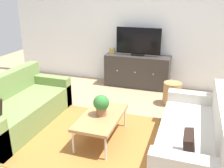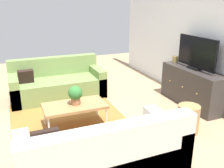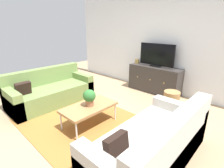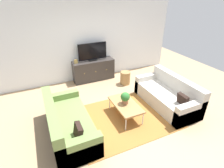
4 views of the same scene
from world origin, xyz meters
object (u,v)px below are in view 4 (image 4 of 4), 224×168
object	(u,v)px
flat_screen_tv	(92,52)
wicker_basket	(125,78)
potted_plant	(125,98)
coffee_table	(125,105)
couch_right_side	(168,96)
tv_console	(94,70)
couch_left_side	(66,124)
mantel_clock	(76,61)

from	to	relation	value
flat_screen_tv	wicker_basket	distance (m)	1.44
potted_plant	coffee_table	bearing A→B (deg)	-79.02
wicker_basket	couch_right_side	bearing A→B (deg)	-72.03
flat_screen_tv	wicker_basket	xyz separation A→B (m)	(0.88, -0.80, -0.81)
flat_screen_tv	couch_right_side	bearing A→B (deg)	-59.81
couch_right_side	tv_console	bearing A→B (deg)	120.40
couch_left_side	mantel_clock	xyz separation A→B (m)	(0.87, 2.37, 0.52)
couch_left_side	flat_screen_tv	size ratio (longest dim) A/B	1.91
coffee_table	couch_left_side	bearing A→B (deg)	-179.79
tv_console	wicker_basket	world-z (taller)	tv_console
coffee_table	couch_right_side	bearing A→B (deg)	-0.23
couch_right_side	coffee_table	xyz separation A→B (m)	(-1.38, 0.01, 0.09)
coffee_table	mantel_clock	size ratio (longest dim) A/B	7.69
coffee_table	wicker_basket	size ratio (longest dim) A/B	2.23
couch_right_side	coffee_table	world-z (taller)	couch_right_side
coffee_table	mantel_clock	world-z (taller)	mantel_clock
coffee_table	flat_screen_tv	size ratio (longest dim) A/B	1.00
tv_console	mantel_clock	size ratio (longest dim) A/B	11.21
potted_plant	mantel_clock	world-z (taller)	mantel_clock
coffee_table	wicker_basket	world-z (taller)	wicker_basket
potted_plant	mantel_clock	xyz separation A→B (m)	(-0.62, 2.35, 0.23)
couch_left_side	couch_right_side	world-z (taller)	same
couch_left_side	wicker_basket	size ratio (longest dim) A/B	4.26
couch_left_side	flat_screen_tv	xyz separation A→B (m)	(1.48, 2.39, 0.76)
wicker_basket	potted_plant	bearing A→B (deg)	-118.76
potted_plant	flat_screen_tv	xyz separation A→B (m)	(-0.01, 2.37, 0.47)
tv_console	mantel_clock	bearing A→B (deg)	180.00
flat_screen_tv	mantel_clock	bearing A→B (deg)	-178.12
couch_left_side	tv_console	bearing A→B (deg)	58.05
couch_right_side	mantel_clock	size ratio (longest dim) A/B	14.70
couch_left_side	coffee_table	distance (m)	1.50
tv_console	mantel_clock	xyz separation A→B (m)	(-0.61, 0.00, 0.43)
coffee_table	wicker_basket	bearing A→B (deg)	61.69
flat_screen_tv	mantel_clock	distance (m)	0.66
potted_plant	mantel_clock	distance (m)	2.44
couch_left_side	coffee_table	size ratio (longest dim) A/B	1.91
coffee_table	mantel_clock	distance (m)	2.49
couch_left_side	flat_screen_tv	bearing A→B (deg)	58.27
flat_screen_tv	mantel_clock	world-z (taller)	flat_screen_tv
tv_console	potted_plant	bearing A→B (deg)	-89.66
potted_plant	flat_screen_tv	world-z (taller)	flat_screen_tv
couch_left_side	potted_plant	world-z (taller)	couch_left_side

